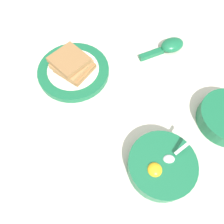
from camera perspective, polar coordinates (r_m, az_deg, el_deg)
name	(u,v)px	position (r m, az deg, el deg)	size (l,w,h in m)	color
ground_plane	(157,107)	(0.61, 11.60, 1.37)	(3.00, 3.00, 0.00)	silver
egg_bowl	(161,165)	(0.52, 12.80, -13.44)	(0.15, 0.15, 0.08)	#196B42
toast_plate	(74,71)	(0.66, -10.00, 10.51)	(0.21, 0.21, 0.02)	#196B42
toast_sandwich	(72,64)	(0.63, -10.46, 12.21)	(0.14, 0.13, 0.04)	#9E7042
soup_spoon	(169,46)	(0.73, 14.75, 16.31)	(0.15, 0.08, 0.03)	#196B42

